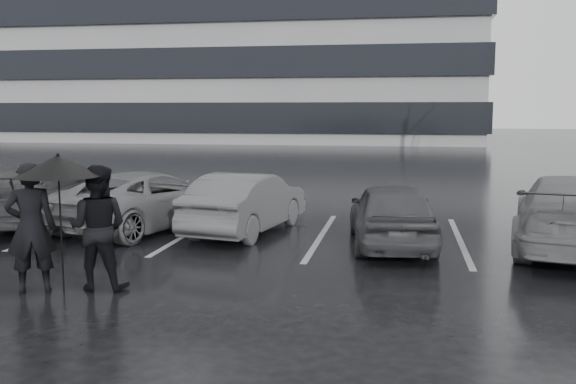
# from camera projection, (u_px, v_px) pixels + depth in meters

# --- Properties ---
(ground) EXTENTS (160.00, 160.00, 0.00)m
(ground) POSITION_uv_depth(u_px,v_px,m) (269.00, 263.00, 10.99)
(ground) COLOR black
(ground) RESTS_ON ground
(car_main) EXTENTS (1.91, 3.86, 1.26)m
(car_main) POSITION_uv_depth(u_px,v_px,m) (392.00, 214.00, 12.25)
(car_main) COLOR black
(car_main) RESTS_ON ground
(car_west_a) EXTENTS (2.02, 4.06, 1.28)m
(car_west_a) POSITION_uv_depth(u_px,v_px,m) (246.00, 203.00, 13.64)
(car_west_a) COLOR #323335
(car_west_a) RESTS_ON ground
(car_west_b) EXTENTS (3.49, 5.00, 1.27)m
(car_west_b) POSITION_uv_depth(u_px,v_px,m) (148.00, 200.00, 14.14)
(car_west_b) COLOR #505052
(car_west_b) RESTS_ON ground
(car_west_c) EXTENTS (2.95, 5.02, 1.37)m
(car_west_c) POSITION_uv_depth(u_px,v_px,m) (38.00, 194.00, 14.67)
(car_west_c) COLOR black
(car_west_c) RESTS_ON ground
(car_east) EXTENTS (2.92, 5.18, 1.42)m
(car_east) POSITION_uv_depth(u_px,v_px,m) (571.00, 213.00, 11.85)
(car_east) COLOR #505052
(car_east) RESTS_ON ground
(pedestrian_left) EXTENTS (0.82, 0.72, 1.88)m
(pedestrian_left) POSITION_uv_depth(u_px,v_px,m) (31.00, 228.00, 9.12)
(pedestrian_left) COLOR black
(pedestrian_left) RESTS_ON ground
(pedestrian_right) EXTENTS (0.95, 0.78, 1.82)m
(pedestrian_right) POSITION_uv_depth(u_px,v_px,m) (98.00, 227.00, 9.29)
(pedestrian_right) COLOR black
(pedestrian_right) RESTS_ON ground
(umbrella) EXTENTS (1.18, 1.18, 2.01)m
(umbrella) POSITION_uv_depth(u_px,v_px,m) (58.00, 166.00, 8.95)
(umbrella) COLOR black
(umbrella) RESTS_ON ground
(stall_stripes) EXTENTS (19.72, 5.00, 0.00)m
(stall_stripes) POSITION_uv_depth(u_px,v_px,m) (256.00, 233.00, 13.57)
(stall_stripes) COLOR #99999B
(stall_stripes) RESTS_ON ground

